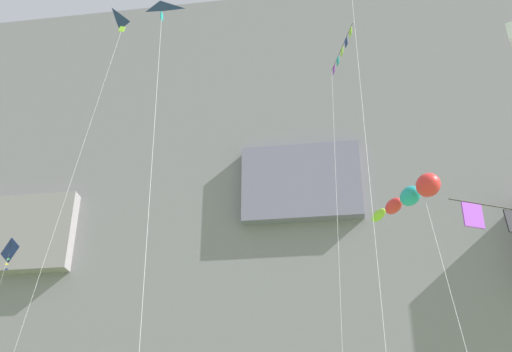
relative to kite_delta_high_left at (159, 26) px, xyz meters
name	(u,v)px	position (x,y,z in m)	size (l,w,h in m)	color
cliff_face	(312,259)	(2.90, 52.15, 9.83)	(180.00, 31.70, 55.73)	gray
kite_delta_high_left	(159,26)	(0.00, 0.00, 0.00)	(1.80, 2.70, 19.08)	navy
kite_banner_upper_mid	(342,76)	(6.98, 10.93, 5.03)	(1.89, 5.35, 25.14)	black
kite_windsock_mid_left	(412,195)	(8.80, 2.08, -6.78)	(2.43, 6.55, 11.66)	red
kite_diamond_near_cliff	(8,258)	(-18.20, 23.46, 0.37)	(1.81, 4.62, 19.98)	navy
kite_delta_high_right	(125,38)	(-6.10, 11.42, 9.68)	(3.88, 4.39, 28.81)	navy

